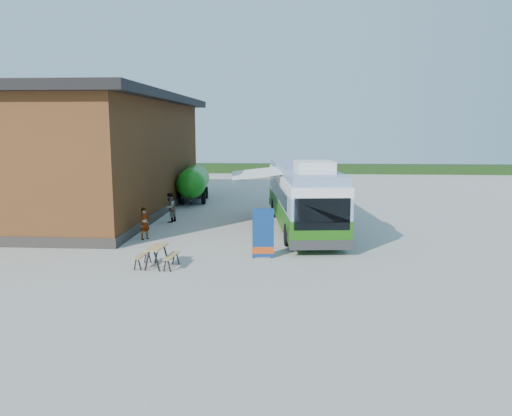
# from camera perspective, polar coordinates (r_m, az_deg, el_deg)

# --- Properties ---
(ground) EXTENTS (100.00, 100.00, 0.00)m
(ground) POSITION_cam_1_polar(r_m,az_deg,el_deg) (22.20, 0.29, -4.98)
(ground) COLOR #BCB7AD
(ground) RESTS_ON ground
(barn) EXTENTS (9.60, 21.20, 7.50)m
(barn) POSITION_cam_1_polar(r_m,az_deg,el_deg) (33.67, -16.82, 5.71)
(barn) COLOR brown
(barn) RESTS_ON ground
(hedge) EXTENTS (40.00, 3.00, 1.00)m
(hedge) POSITION_cam_1_polar(r_m,az_deg,el_deg) (60.05, 10.23, 4.43)
(hedge) COLOR #264419
(hedge) RESTS_ON ground
(bus) EXTENTS (4.07, 12.94, 3.91)m
(bus) POSITION_cam_1_polar(r_m,az_deg,el_deg) (27.11, 5.30, 1.62)
(bus) COLOR #2D6D12
(bus) RESTS_ON ground
(awning) EXTENTS (3.33, 4.84, 0.54)m
(awning) POSITION_cam_1_polar(r_m,az_deg,el_deg) (27.35, 0.59, 3.78)
(awning) COLOR white
(awning) RESTS_ON ground
(banner) EXTENTS (0.92, 0.25, 2.12)m
(banner) POSITION_cam_1_polar(r_m,az_deg,el_deg) (20.87, 0.82, -3.46)
(banner) COLOR navy
(banner) RESTS_ON ground
(picnic_table) EXTENTS (1.56, 1.41, 0.83)m
(picnic_table) POSITION_cam_1_polar(r_m,az_deg,el_deg) (20.01, -11.28, -4.94)
(picnic_table) COLOR #AB8850
(picnic_table) RESTS_ON ground
(person_a) EXTENTS (0.65, 0.68, 1.57)m
(person_a) POSITION_cam_1_polar(r_m,az_deg,el_deg) (24.96, -12.60, -1.76)
(person_a) COLOR #999999
(person_a) RESTS_ON ground
(person_b) EXTENTS (0.84, 0.97, 1.71)m
(person_b) POSITION_cam_1_polar(r_m,az_deg,el_deg) (29.16, -9.80, 0.06)
(person_b) COLOR #999999
(person_b) RESTS_ON ground
(slurry_tanker) EXTENTS (2.51, 6.88, 2.55)m
(slurry_tanker) POSITION_cam_1_polar(r_m,az_deg,el_deg) (37.04, -7.13, 3.04)
(slurry_tanker) COLOR #1A8418
(slurry_tanker) RESTS_ON ground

